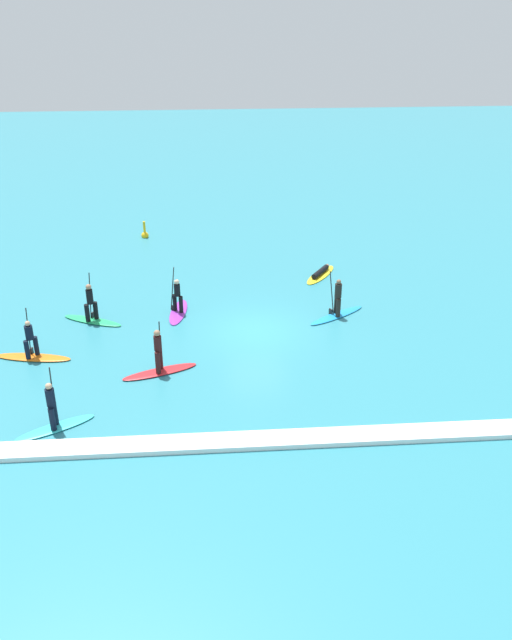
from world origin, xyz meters
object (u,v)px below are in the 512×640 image
Objects in this scene: surfer_on_red_board at (159,362)px; marker_buoy at (145,234)px; surfer_on_green_board at (92,312)px; surfer_on_purple_board at (178,305)px; surfer_on_yellow_board at (321,273)px; surfer_on_teal_board at (54,417)px; surfer_on_blue_board at (337,307)px; surfer_on_orange_board at (32,350)px.

surfer_on_red_board reaches higher than marker_buoy.
surfer_on_purple_board is (3.84, 0.62, -0.06)m from surfer_on_green_board.
surfer_on_red_board is 12.20m from surfer_on_yellow_board.
surfer_on_green_board is at bearing 60.66° from surfer_on_teal_board.
surfer_on_blue_board is 13.73m from surfer_on_teal_board.
surfer_on_purple_board is at bearing -77.76° from marker_buoy.
surfer_on_orange_board is 13.38m from surfer_on_blue_board.
surfer_on_teal_board is at bearing 1.71° from surfer_on_blue_board.
surfer_on_purple_board is 2.54× the size of marker_buoy.
surfer_on_green_board is at bearing -34.92° from surfer_on_blue_board.
surfer_on_green_board is at bearing 105.00° from surfer_on_red_board.
surfer_on_green_board reaches higher than surfer_on_yellow_board.
surfer_on_teal_board is at bearing -94.73° from marker_buoy.
surfer_on_red_board is 1.04× the size of surfer_on_green_board.
surfer_on_blue_board reaches higher than surfer_on_orange_board.
surfer_on_green_board is 11.13m from surfer_on_blue_board.
surfer_on_teal_board is at bearing 120.54° from surfer_on_orange_board.
surfer_on_blue_board reaches higher than surfer_on_yellow_board.
surfer_on_teal_board is (-3.37, -3.46, 0.02)m from surfer_on_red_board.
surfer_on_green_board is 1.05× the size of surfer_on_purple_board.
surfer_on_red_board is at bearing -3.90° from surfer_on_blue_board.
surfer_on_yellow_board is 0.89× the size of surfer_on_orange_board.
surfer_on_green_board is at bearing -110.76° from surfer_on_orange_board.
surfer_on_teal_board reaches higher than surfer_on_purple_board.
surfer_on_blue_board is at bearing 9.84° from surfer_on_red_board.
marker_buoy is (1.53, 11.30, -0.27)m from surfer_on_green_board.
marker_buoy is at bearing -83.82° from surfer_on_blue_board.
surfer_on_yellow_board is at bearing -123.97° from surfer_on_blue_board.
surfer_on_red_board is at bearing -178.14° from surfer_on_purple_board.
surfer_on_teal_board reaches higher than surfer_on_yellow_board.
surfer_on_teal_board reaches higher than surfer_on_red_board.
surfer_on_green_board is at bearing -97.69° from marker_buoy.
surfer_on_orange_board is at bearing 81.56° from surfer_on_teal_board.
surfer_on_green_board is 3.74m from surfer_on_orange_board.
surfer_on_purple_board reaches higher than marker_buoy.
surfer_on_purple_board reaches higher than surfer_on_blue_board.
surfer_on_purple_board is 1.03× the size of surfer_on_teal_board.
surfer_on_orange_board is at bearing 143.94° from surfer_on_red_board.
surfer_on_blue_board is 15.05m from marker_buoy.
surfer_on_yellow_board is 2.59× the size of marker_buoy.
surfer_on_red_board is at bearing 173.94° from surfer_on_orange_board.
surfer_on_yellow_board is at bearing -132.81° from surfer_on_green_board.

